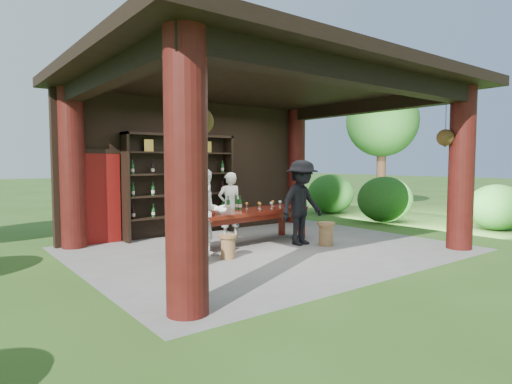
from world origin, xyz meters
TOP-DOWN VIEW (x-y plane):
  - ground at (0.00, 0.00)m, footprint 90.00×90.00m
  - pavilion at (-0.01, 0.43)m, footprint 7.50×6.00m
  - wine_shelf at (-0.71, 2.45)m, footprint 2.78×0.42m
  - tasting_table at (-0.15, 0.60)m, footprint 3.32×1.17m
  - stool_near_left at (-1.16, -0.27)m, footprint 0.34×0.34m
  - stool_near_right at (1.19, -0.51)m, footprint 0.38×0.38m
  - stool_far_left at (-2.00, -0.44)m, footprint 0.44×0.44m
  - host at (0.02, 1.44)m, footprint 0.63×0.48m
  - guest_woman at (-1.40, 0.10)m, footprint 0.91×0.77m
  - guest_man at (0.85, -0.11)m, footprint 1.24×0.79m
  - table_bottles at (-0.22, 0.87)m, footprint 0.36×0.14m
  - table_glasses at (0.54, 0.69)m, footprint 0.93×0.33m
  - napkin_basket at (-0.83, 0.40)m, footprint 0.28×0.21m
  - shrubs at (1.36, 0.60)m, footprint 13.99×8.08m
  - trees at (3.63, 1.29)m, footprint 20.17×9.91m

SIDE VIEW (x-z plane):
  - ground at x=0.00m, z-range 0.00..0.00m
  - stool_near_left at x=-1.16m, z-range 0.01..0.46m
  - stool_near_right at x=1.19m, z-range 0.01..0.52m
  - stool_far_left at x=-2.00m, z-range 0.02..0.59m
  - shrubs at x=1.36m, z-range -0.13..1.23m
  - tasting_table at x=-0.15m, z-range 0.26..1.01m
  - host at x=0.02m, z-range 0.00..1.55m
  - napkin_basket at x=-0.83m, z-range 0.75..0.89m
  - table_glasses at x=0.54m, z-range 0.75..0.90m
  - guest_woman at x=-1.40m, z-range 0.00..1.65m
  - table_bottles at x=-0.22m, z-range 0.75..1.06m
  - guest_man at x=0.85m, z-range 0.00..1.83m
  - wine_shelf at x=-0.71m, z-range 0.00..2.45m
  - pavilion at x=-0.01m, z-range 0.33..3.93m
  - trees at x=3.63m, z-range 0.97..5.77m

